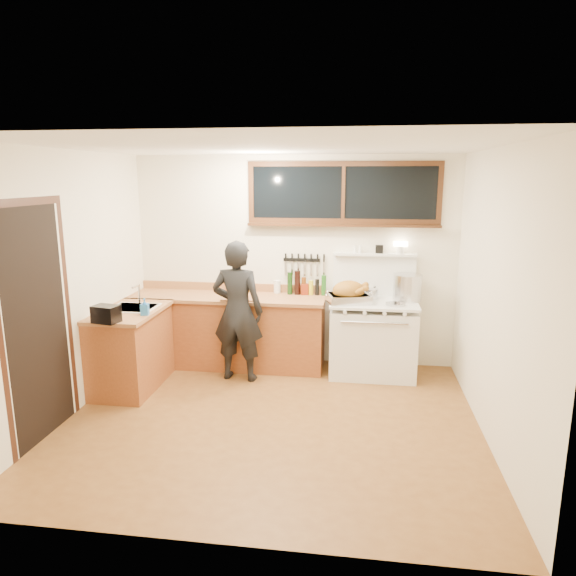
# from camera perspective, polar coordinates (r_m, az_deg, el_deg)

# --- Properties ---
(ground_plane) EXTENTS (4.00, 3.50, 0.02)m
(ground_plane) POSITION_cam_1_polar(r_m,az_deg,el_deg) (5.20, -1.89, -14.61)
(ground_plane) COLOR brown
(room_shell) EXTENTS (4.10, 3.60, 2.65)m
(room_shell) POSITION_cam_1_polar(r_m,az_deg,el_deg) (4.69, -2.04, 3.79)
(room_shell) COLOR #EFE6CF
(room_shell) RESTS_ON ground
(counter_back) EXTENTS (2.44, 0.64, 1.00)m
(counter_back) POSITION_cam_1_polar(r_m,az_deg,el_deg) (6.51, -6.72, -4.65)
(counter_back) COLOR brown
(counter_back) RESTS_ON ground
(counter_left) EXTENTS (0.64, 1.09, 0.90)m
(counter_left) POSITION_cam_1_polar(r_m,az_deg,el_deg) (6.06, -17.02, -6.42)
(counter_left) COLOR brown
(counter_left) RESTS_ON ground
(sink_unit) EXTENTS (0.50, 0.45, 0.37)m
(sink_unit) POSITION_cam_1_polar(r_m,az_deg,el_deg) (6.01, -16.78, -2.64)
(sink_unit) COLOR white
(sink_unit) RESTS_ON counter_left
(vintage_stove) EXTENTS (1.02, 0.74, 1.58)m
(vintage_stove) POSITION_cam_1_polar(r_m,az_deg,el_deg) (6.27, 9.39, -5.28)
(vintage_stove) COLOR white
(vintage_stove) RESTS_ON ground
(back_window) EXTENTS (2.32, 0.13, 0.77)m
(back_window) POSITION_cam_1_polar(r_m,az_deg,el_deg) (6.29, 6.14, 9.70)
(back_window) COLOR black
(back_window) RESTS_ON room_shell
(left_doorway) EXTENTS (0.02, 1.04, 2.17)m
(left_doorway) POSITION_cam_1_polar(r_m,az_deg,el_deg) (5.05, -26.05, -3.39)
(left_doorway) COLOR black
(left_doorway) RESTS_ON ground
(knife_strip) EXTENTS (0.52, 0.03, 0.28)m
(knife_strip) POSITION_cam_1_polar(r_m,az_deg,el_deg) (6.42, 1.70, 3.04)
(knife_strip) COLOR black
(knife_strip) RESTS_ON room_shell
(man) EXTENTS (0.63, 0.45, 1.64)m
(man) POSITION_cam_1_polar(r_m,az_deg,el_deg) (5.94, -5.61, -2.59)
(man) COLOR black
(man) RESTS_ON ground
(soap_bottle) EXTENTS (0.09, 0.09, 0.18)m
(soap_bottle) POSITION_cam_1_polar(r_m,az_deg,el_deg) (5.65, -15.64, -2.03)
(soap_bottle) COLOR blue
(soap_bottle) RESTS_ON counter_left
(toaster) EXTENTS (0.28, 0.22, 0.17)m
(toaster) POSITION_cam_1_polar(r_m,az_deg,el_deg) (5.48, -19.56, -2.74)
(toaster) COLOR black
(toaster) RESTS_ON counter_left
(cutting_board) EXTENTS (0.42, 0.33, 0.14)m
(cutting_board) POSITION_cam_1_polar(r_m,az_deg,el_deg) (6.19, -5.38, -0.71)
(cutting_board) COLOR #A16940
(cutting_board) RESTS_ON counter_back
(roast_turkey) EXTENTS (0.56, 0.48, 0.26)m
(roast_turkey) POSITION_cam_1_polar(r_m,az_deg,el_deg) (6.02, 6.79, -0.63)
(roast_turkey) COLOR silver
(roast_turkey) RESTS_ON vintage_stove
(stockpot) EXTENTS (0.39, 0.39, 0.31)m
(stockpot) POSITION_cam_1_polar(r_m,az_deg,el_deg) (6.23, 13.13, 0.07)
(stockpot) COLOR silver
(stockpot) RESTS_ON vintage_stove
(saucepan) EXTENTS (0.20, 0.29, 0.12)m
(saucepan) POSITION_cam_1_polar(r_m,az_deg,el_deg) (6.25, 9.27, -0.63)
(saucepan) COLOR silver
(saucepan) RESTS_ON vintage_stove
(pot_lid) EXTENTS (0.30, 0.30, 0.04)m
(pot_lid) POSITION_cam_1_polar(r_m,az_deg,el_deg) (6.00, 11.84, -1.75)
(pot_lid) COLOR silver
(pot_lid) RESTS_ON vintage_stove
(coffee_tin) EXTENTS (0.10, 0.09, 0.14)m
(coffee_tin) POSITION_cam_1_polar(r_m,az_deg,el_deg) (6.38, 1.85, -0.13)
(coffee_tin) COLOR maroon
(coffee_tin) RESTS_ON counter_back
(pitcher) EXTENTS (0.10, 0.10, 0.16)m
(pitcher) POSITION_cam_1_polar(r_m,az_deg,el_deg) (6.47, -1.21, 0.16)
(pitcher) COLOR white
(pitcher) RESTS_ON counter_back
(bottle_cluster) EXTENTS (0.49, 0.07, 0.30)m
(bottle_cluster) POSITION_cam_1_polar(r_m,az_deg,el_deg) (6.37, 1.84, 0.37)
(bottle_cluster) COLOR black
(bottle_cluster) RESTS_ON counter_back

